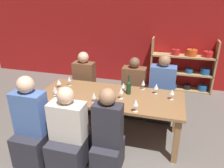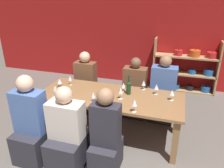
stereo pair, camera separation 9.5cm
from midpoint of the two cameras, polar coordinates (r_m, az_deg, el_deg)
wall_back_red at (r=5.45m, az=9.54°, el=13.63°), size 8.80×0.06×2.70m
shelf_unit at (r=5.42m, az=19.09°, el=3.19°), size 1.45×0.30×1.23m
dining_table at (r=3.42m, az=0.30°, el=-4.27°), size 2.22×0.90×0.73m
wine_bottle_green at (r=3.39m, az=5.16°, el=-0.83°), size 0.07×0.07×0.31m
wine_glass_white_a at (r=3.48m, az=3.82°, el=-0.42°), size 0.07×0.07×0.14m
wine_glass_empty_a at (r=3.35m, az=-13.73°, el=-1.55°), size 0.06×0.06×0.18m
wine_glass_red_a at (r=3.45m, az=12.31°, el=-0.83°), size 0.07×0.07×0.17m
wine_glass_red_b at (r=3.31m, az=16.22°, el=-2.27°), size 0.07×0.07×0.16m
wine_glass_white_b at (r=3.48m, az=-13.88°, el=-1.13°), size 0.07×0.07×0.14m
wine_glass_red_c at (r=3.78m, az=-10.20°, el=1.41°), size 0.06×0.06×0.16m
wine_glass_white_c at (r=3.15m, az=-4.07°, el=-2.95°), size 0.07×0.07×0.16m
wine_glass_red_d at (r=3.73m, az=-12.85°, el=0.67°), size 0.08×0.08×0.14m
wine_glass_white_d at (r=3.58m, az=9.03°, el=0.18°), size 0.07×0.07×0.16m
wine_glass_red_e at (r=2.89m, az=6.81°, el=-4.96°), size 0.08×0.08×0.18m
wine_glass_empty_b at (r=3.23m, az=3.12°, el=-1.75°), size 0.07×0.07×0.18m
person_near_a at (r=2.89m, az=-0.62°, el=-14.63°), size 0.36×0.45×1.18m
person_far_a at (r=4.36m, az=-6.12°, el=-1.17°), size 0.40×0.50×1.18m
person_near_b at (r=3.23m, az=-19.25°, el=-11.15°), size 0.42×0.53×1.26m
person_far_b at (r=4.13m, az=13.64°, el=-3.11°), size 0.45×0.56×1.21m
person_near_c at (r=3.02m, az=-10.52°, el=-13.77°), size 0.45×0.57×1.16m
person_far_c at (r=4.20m, az=6.51°, el=-2.58°), size 0.43×0.53×1.12m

